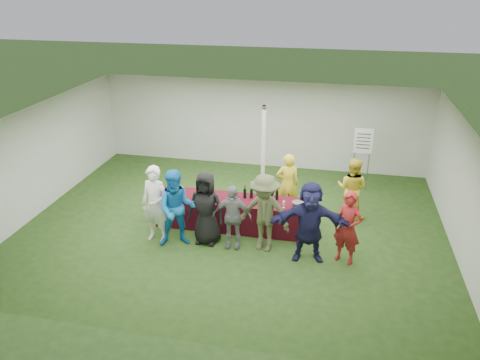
% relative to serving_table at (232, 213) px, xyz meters
% --- Properties ---
extents(ground, '(60.00, 60.00, 0.00)m').
position_rel_serving_table_xyz_m(ground, '(0.03, 0.07, -0.38)').
color(ground, '#284719').
rests_on(ground, ground).
extents(tent, '(10.00, 10.00, 10.00)m').
position_rel_serving_table_xyz_m(tent, '(0.53, 1.27, 0.98)').
color(tent, white).
rests_on(tent, ground).
extents(serving_table, '(3.60, 0.80, 0.75)m').
position_rel_serving_table_xyz_m(serving_table, '(0.00, 0.00, 0.00)').
color(serving_table, '#530718').
rests_on(serving_table, ground).
extents(wine_bottles, '(0.82, 0.15, 0.32)m').
position_rel_serving_table_xyz_m(wine_bottles, '(0.68, 0.15, 0.50)').
color(wine_bottles, black).
rests_on(wine_bottles, serving_table).
extents(wine_glasses, '(2.75, 0.11, 0.16)m').
position_rel_serving_table_xyz_m(wine_glasses, '(-0.50, -0.24, 0.49)').
color(wine_glasses, silver).
rests_on(wine_glasses, serving_table).
extents(water_bottle, '(0.07, 0.07, 0.23)m').
position_rel_serving_table_xyz_m(water_bottle, '(0.01, 0.08, 0.48)').
color(water_bottle, silver).
rests_on(water_bottle, serving_table).
extents(bar_towel, '(0.25, 0.18, 0.03)m').
position_rel_serving_table_xyz_m(bar_towel, '(1.56, 0.05, 0.39)').
color(bar_towel, white).
rests_on(bar_towel, serving_table).
extents(dump_bucket, '(0.25, 0.25, 0.18)m').
position_rel_serving_table_xyz_m(dump_bucket, '(1.56, -0.22, 0.46)').
color(dump_bucket, slate).
rests_on(dump_bucket, serving_table).
extents(wine_list_sign, '(0.50, 0.03, 1.80)m').
position_rel_serving_table_xyz_m(wine_list_sign, '(3.03, 2.82, 0.94)').
color(wine_list_sign, slate).
rests_on(wine_list_sign, ground).
extents(staff_pourer, '(0.66, 0.52, 1.61)m').
position_rel_serving_table_xyz_m(staff_pourer, '(1.20, 0.98, 0.43)').
color(staff_pourer, yellow).
rests_on(staff_pourer, ground).
extents(staff_back, '(0.91, 0.81, 1.57)m').
position_rel_serving_table_xyz_m(staff_back, '(2.78, 1.10, 0.41)').
color(staff_back, yellow).
rests_on(staff_back, ground).
extents(customer_0, '(0.71, 0.52, 1.81)m').
position_rel_serving_table_xyz_m(customer_0, '(-1.53, -0.94, 0.53)').
color(customer_0, white).
rests_on(customer_0, ground).
extents(customer_1, '(1.04, 0.92, 1.79)m').
position_rel_serving_table_xyz_m(customer_1, '(-1.00, -1.02, 0.52)').
color(customer_1, '#1570BB').
rests_on(customer_1, ground).
extents(customer_2, '(0.86, 0.59, 1.70)m').
position_rel_serving_table_xyz_m(customer_2, '(-0.40, -0.79, 0.47)').
color(customer_2, black).
rests_on(customer_2, ground).
extents(customer_3, '(0.89, 0.42, 1.48)m').
position_rel_serving_table_xyz_m(customer_3, '(0.20, -0.86, 0.37)').
color(customer_3, gray).
rests_on(customer_3, ground).
extents(customer_4, '(1.26, 0.86, 1.78)m').
position_rel_serving_table_xyz_m(customer_4, '(0.91, -0.83, 0.52)').
color(customer_4, '#4A502E').
rests_on(customer_4, ground).
extents(customer_5, '(1.70, 0.71, 1.78)m').
position_rel_serving_table_xyz_m(customer_5, '(1.89, -1.00, 0.51)').
color(customer_5, '#1B1B43').
rests_on(customer_5, ground).
extents(customer_6, '(0.69, 0.59, 1.61)m').
position_rel_serving_table_xyz_m(customer_6, '(2.68, -0.95, 0.43)').
color(customer_6, maroon).
rests_on(customer_6, ground).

